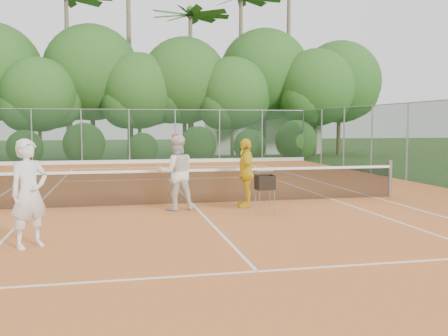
# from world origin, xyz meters

# --- Properties ---
(ground) EXTENTS (120.00, 120.00, 0.00)m
(ground) POSITION_xyz_m (0.00, 0.00, 0.00)
(ground) COLOR #254117
(ground) RESTS_ON ground
(clay_court) EXTENTS (18.00, 36.00, 0.02)m
(clay_court) POSITION_xyz_m (0.00, 0.00, 0.01)
(clay_court) COLOR #CD6F2F
(clay_court) RESTS_ON ground
(club_building) EXTENTS (8.00, 5.00, 3.00)m
(club_building) POSITION_xyz_m (9.00, 24.00, 1.50)
(club_building) COLOR beige
(club_building) RESTS_ON ground
(tennis_net) EXTENTS (11.97, 0.10, 1.10)m
(tennis_net) POSITION_xyz_m (0.00, 0.00, 0.53)
(tennis_net) COLOR gray
(tennis_net) RESTS_ON clay_court
(player_white) EXTENTS (0.83, 0.79, 1.92)m
(player_white) POSITION_xyz_m (-3.51, -4.15, 0.98)
(player_white) COLOR silver
(player_white) RESTS_ON clay_court
(player_center_grp) EXTENTS (0.99, 0.80, 1.94)m
(player_center_grp) POSITION_xyz_m (-0.53, -0.84, 0.98)
(player_center_grp) COLOR silver
(player_center_grp) RESTS_ON clay_court
(player_yellow) EXTENTS (0.62, 1.12, 1.80)m
(player_yellow) POSITION_xyz_m (1.31, -0.76, 0.92)
(player_yellow) COLOR yellow
(player_yellow) RESTS_ON clay_court
(ball_hopper) EXTENTS (0.41, 0.41, 0.94)m
(ball_hopper) POSITION_xyz_m (1.50, -1.83, 0.77)
(ball_hopper) COLOR gray
(ball_hopper) RESTS_ON clay_court
(stray_ball_a) EXTENTS (0.07, 0.07, 0.07)m
(stray_ball_a) POSITION_xyz_m (0.07, 12.62, 0.05)
(stray_ball_a) COLOR #B8D531
(stray_ball_a) RESTS_ON clay_court
(stray_ball_b) EXTENTS (0.07, 0.07, 0.07)m
(stray_ball_b) POSITION_xyz_m (-1.68, 12.47, 0.05)
(stray_ball_b) COLOR yellow
(stray_ball_b) RESTS_ON clay_court
(stray_ball_c) EXTENTS (0.07, 0.07, 0.07)m
(stray_ball_c) POSITION_xyz_m (4.82, 10.82, 0.05)
(stray_ball_c) COLOR #CDEB36
(stray_ball_c) RESTS_ON clay_court
(court_markings) EXTENTS (11.03, 23.83, 0.01)m
(court_markings) POSITION_xyz_m (0.00, 0.00, 0.02)
(court_markings) COLOR white
(court_markings) RESTS_ON clay_court
(fence_back) EXTENTS (18.07, 0.07, 3.00)m
(fence_back) POSITION_xyz_m (0.00, 15.00, 1.52)
(fence_back) COLOR #19381E
(fence_back) RESTS_ON clay_court
(tropical_treeline) EXTENTS (32.10, 8.49, 15.03)m
(tropical_treeline) POSITION_xyz_m (1.43, 20.22, 5.11)
(tropical_treeline) COLOR brown
(tropical_treeline) RESTS_ON ground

